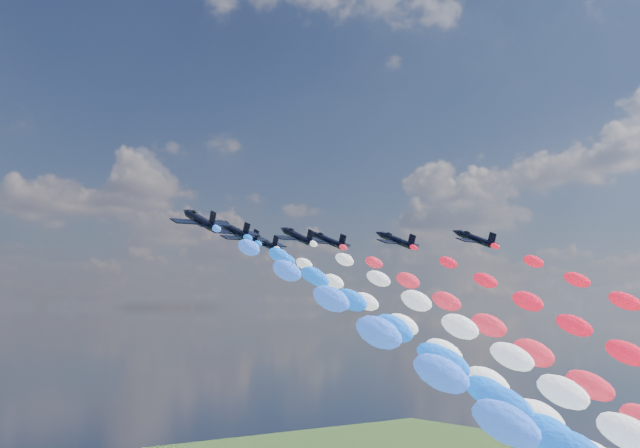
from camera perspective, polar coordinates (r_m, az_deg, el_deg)
jet_0 at (r=128.55m, az=-8.24°, el=0.29°), size 9.98×13.11×6.59m
jet_1 at (r=144.18m, az=-6.02°, el=-0.39°), size 9.45×12.74×6.59m
trail_1 at (r=96.33m, az=14.70°, el=-14.60°), size 5.91×123.54×59.57m
jet_2 at (r=156.73m, az=-5.27°, el=-0.83°), size 9.45×12.73×6.59m
trail_2 at (r=108.73m, az=13.35°, el=-13.60°), size 5.91×123.54×59.57m
jet_3 at (r=156.45m, az=-1.57°, el=-0.84°), size 9.94×13.08×6.59m
trail_3 at (r=111.75m, az=18.49°, el=-13.24°), size 5.91×123.54×59.57m
jet_4 at (r=171.02m, az=-3.89°, el=-1.25°), size 9.32×12.64×6.59m
trail_4 at (r=123.47m, az=13.04°, el=-12.65°), size 5.91×123.54×59.57m
jet_5 at (r=165.78m, az=0.53°, el=-1.12°), size 9.96×13.10×6.59m
trail_5 at (r=122.44m, az=19.71°, el=-12.52°), size 5.91×123.54×59.57m
jet_6 at (r=166.33m, az=5.24°, el=-1.11°), size 9.55×12.81×6.59m
jet_7 at (r=164.97m, az=10.57°, el=-1.00°), size 9.36×12.67×6.59m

